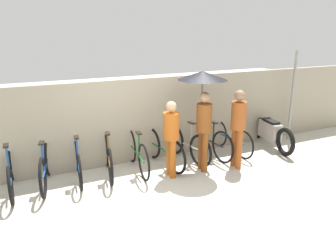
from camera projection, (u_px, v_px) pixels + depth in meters
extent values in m
plane|color=beige|center=(163.00, 197.00, 5.87)|extent=(30.00, 30.00, 0.00)
cube|color=gray|center=(128.00, 122.00, 7.20)|extent=(14.00, 0.12, 1.88)
torus|color=black|center=(11.00, 163.00, 6.47)|extent=(0.06, 0.70, 0.70)
torus|color=black|center=(10.00, 186.00, 5.55)|extent=(0.06, 0.70, 0.70)
cylinder|color=#19478C|center=(11.00, 174.00, 6.01)|extent=(0.04, 1.05, 0.04)
cylinder|color=#19478C|center=(8.00, 162.00, 5.76)|extent=(0.04, 0.04, 0.59)
cube|color=black|center=(6.00, 146.00, 5.68)|extent=(0.09, 0.20, 0.03)
cylinder|color=#19478C|center=(8.00, 148.00, 6.38)|extent=(0.04, 0.04, 0.64)
cylinder|color=#19478C|center=(6.00, 132.00, 6.29)|extent=(0.44, 0.03, 0.03)
torus|color=black|center=(48.00, 158.00, 6.69)|extent=(0.19, 0.74, 0.74)
torus|color=black|center=(43.00, 178.00, 5.78)|extent=(0.19, 0.74, 0.74)
cylinder|color=#19478C|center=(45.00, 167.00, 6.24)|extent=(0.21, 0.97, 0.04)
cylinder|color=#19478C|center=(43.00, 157.00, 6.00)|extent=(0.04, 0.04, 0.54)
cube|color=black|center=(41.00, 143.00, 5.92)|extent=(0.12, 0.21, 0.03)
cylinder|color=#19478C|center=(46.00, 144.00, 6.61)|extent=(0.04, 0.04, 0.61)
cylinder|color=#19478C|center=(44.00, 129.00, 6.52)|extent=(0.44, 0.11, 0.03)
torus|color=black|center=(76.00, 155.00, 6.92)|extent=(0.12, 0.70, 0.70)
torus|color=black|center=(80.00, 173.00, 6.05)|extent=(0.12, 0.70, 0.70)
cylinder|color=#19478C|center=(78.00, 163.00, 6.49)|extent=(0.14, 0.95, 0.04)
cylinder|color=#19478C|center=(78.00, 152.00, 6.25)|extent=(0.04, 0.04, 0.58)
cube|color=black|center=(76.00, 137.00, 6.16)|extent=(0.11, 0.21, 0.03)
cylinder|color=#19478C|center=(75.00, 138.00, 6.81)|extent=(0.04, 0.04, 0.73)
cylinder|color=#19478C|center=(73.00, 122.00, 6.71)|extent=(0.44, 0.07, 0.03)
torus|color=black|center=(106.00, 149.00, 7.16)|extent=(0.18, 0.74, 0.74)
torus|color=black|center=(111.00, 167.00, 6.25)|extent=(0.18, 0.74, 0.74)
cylinder|color=brown|center=(108.00, 158.00, 6.71)|extent=(0.21, 0.97, 0.04)
cylinder|color=brown|center=(108.00, 148.00, 6.47)|extent=(0.04, 0.04, 0.56)
cube|color=black|center=(108.00, 133.00, 6.38)|extent=(0.12, 0.21, 0.03)
cylinder|color=brown|center=(106.00, 135.00, 7.06)|extent=(0.04, 0.04, 0.66)
cylinder|color=brown|center=(105.00, 120.00, 6.97)|extent=(0.44, 0.11, 0.03)
torus|color=black|center=(131.00, 146.00, 7.36)|extent=(0.10, 0.75, 0.75)
torus|color=black|center=(144.00, 162.00, 6.45)|extent=(0.10, 0.75, 0.75)
cylinder|color=#19662D|center=(137.00, 154.00, 6.91)|extent=(0.12, 1.02, 0.04)
cylinder|color=#19662D|center=(139.00, 145.00, 6.67)|extent=(0.04, 0.04, 0.50)
cube|color=black|center=(139.00, 133.00, 6.60)|extent=(0.11, 0.21, 0.03)
cylinder|color=#19662D|center=(131.00, 133.00, 7.28)|extent=(0.04, 0.04, 0.60)
cylinder|color=#19662D|center=(130.00, 120.00, 7.19)|extent=(0.44, 0.06, 0.03)
torus|color=black|center=(152.00, 143.00, 7.57)|extent=(0.14, 0.73, 0.73)
torus|color=black|center=(176.00, 157.00, 6.74)|extent=(0.14, 0.73, 0.73)
cylinder|color=#19662D|center=(163.00, 150.00, 7.16)|extent=(0.15, 1.01, 0.04)
cylinder|color=#19662D|center=(168.00, 139.00, 6.93)|extent=(0.04, 0.04, 0.59)
cube|color=black|center=(168.00, 125.00, 6.84)|extent=(0.11, 0.21, 0.03)
cylinder|color=#19662D|center=(152.00, 131.00, 7.49)|extent=(0.04, 0.04, 0.59)
cylinder|color=#19662D|center=(152.00, 119.00, 7.40)|extent=(0.44, 0.08, 0.03)
torus|color=black|center=(174.00, 139.00, 7.85)|extent=(0.18, 0.74, 0.74)
torus|color=black|center=(200.00, 151.00, 7.06)|extent=(0.18, 0.74, 0.74)
cylinder|color=#A59E93|center=(187.00, 145.00, 7.45)|extent=(0.19, 0.98, 0.04)
cylinder|color=#A59E93|center=(191.00, 135.00, 7.24)|extent=(0.04, 0.04, 0.55)
cube|color=black|center=(192.00, 123.00, 7.16)|extent=(0.12, 0.21, 0.03)
cylinder|color=#A59E93|center=(174.00, 126.00, 7.75)|extent=(0.04, 0.04, 0.67)
cylinder|color=#A59E93|center=(174.00, 112.00, 7.65)|extent=(0.44, 0.10, 0.03)
torus|color=black|center=(196.00, 134.00, 8.18)|extent=(0.11, 0.74, 0.74)
torus|color=black|center=(223.00, 147.00, 7.29)|extent=(0.11, 0.74, 0.74)
cylinder|color=black|center=(208.00, 140.00, 7.74)|extent=(0.12, 1.07, 0.04)
cylinder|color=black|center=(214.00, 133.00, 7.52)|extent=(0.04, 0.04, 0.47)
cube|color=black|center=(214.00, 122.00, 7.44)|extent=(0.11, 0.21, 0.03)
cylinder|color=black|center=(196.00, 122.00, 8.09)|extent=(0.04, 0.04, 0.64)
cylinder|color=black|center=(196.00, 109.00, 8.00)|extent=(0.44, 0.06, 0.03)
torus|color=black|center=(219.00, 133.00, 8.38)|extent=(0.06, 0.68, 0.68)
torus|color=black|center=(244.00, 145.00, 7.53)|extent=(0.06, 0.68, 0.68)
cylinder|color=#19478C|center=(231.00, 139.00, 7.95)|extent=(0.06, 1.00, 0.04)
cylinder|color=#19478C|center=(236.00, 129.00, 7.72)|extent=(0.04, 0.04, 0.60)
cube|color=black|center=(237.00, 116.00, 7.63)|extent=(0.10, 0.20, 0.03)
cylinder|color=#19478C|center=(219.00, 121.00, 8.29)|extent=(0.04, 0.04, 0.62)
cylinder|color=#19478C|center=(220.00, 109.00, 8.20)|extent=(0.44, 0.04, 0.03)
cylinder|color=#B25619|center=(173.00, 159.00, 6.54)|extent=(0.13, 0.13, 0.80)
cylinder|color=#B25619|center=(169.00, 156.00, 6.70)|extent=(0.13, 0.13, 0.80)
cylinder|color=#B25619|center=(171.00, 126.00, 6.43)|extent=(0.32, 0.32, 0.54)
sphere|color=tan|center=(171.00, 107.00, 6.31)|extent=(0.21, 0.21, 0.21)
cylinder|color=brown|center=(205.00, 152.00, 6.82)|extent=(0.13, 0.13, 0.86)
cylinder|color=brown|center=(201.00, 149.00, 6.98)|extent=(0.13, 0.13, 0.86)
cylinder|color=brown|center=(204.00, 118.00, 6.70)|extent=(0.32, 0.32, 0.59)
sphere|color=tan|center=(205.00, 97.00, 6.57)|extent=(0.22, 0.22, 0.22)
cylinder|color=#332D28|center=(202.00, 98.00, 6.71)|extent=(0.02, 0.02, 0.72)
cone|color=black|center=(202.00, 76.00, 6.58)|extent=(1.01, 1.01, 0.18)
cylinder|color=#9E4C1E|center=(239.00, 149.00, 6.98)|extent=(0.13, 0.13, 0.86)
cylinder|color=#9E4C1E|center=(234.00, 147.00, 7.14)|extent=(0.13, 0.13, 0.86)
cylinder|color=#9E4C1E|center=(239.00, 116.00, 6.85)|extent=(0.32, 0.32, 0.59)
sphere|color=#997051|center=(240.00, 96.00, 6.73)|extent=(0.22, 0.22, 0.22)
torus|color=black|center=(256.00, 126.00, 8.94)|extent=(0.21, 0.69, 0.68)
torus|color=black|center=(285.00, 142.00, 7.73)|extent=(0.21, 0.69, 0.68)
cube|color=#ADA89E|center=(270.00, 131.00, 8.31)|extent=(0.35, 0.76, 0.44)
cube|color=black|center=(271.00, 121.00, 8.24)|extent=(0.30, 0.54, 0.06)
cylinder|color=#B2B2B7|center=(258.00, 107.00, 8.78)|extent=(0.58, 0.12, 0.03)
cylinder|color=gray|center=(292.00, 96.00, 8.62)|extent=(0.07, 0.07, 2.38)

